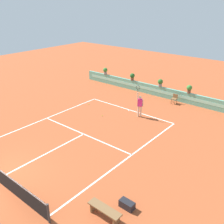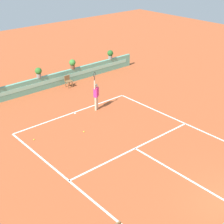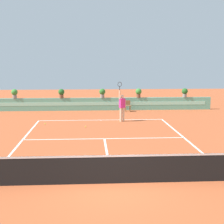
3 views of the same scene
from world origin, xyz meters
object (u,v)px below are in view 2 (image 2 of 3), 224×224
at_px(potted_plant_centre, 38,72).
at_px(potted_plant_far_right, 110,54).
at_px(tennis_ball_near_baseline, 34,139).
at_px(tennis_ball_mid_court, 84,132).
at_px(tennis_player, 96,94).
at_px(potted_plant_right, 72,63).
at_px(ball_kid_chair, 68,81).

height_order(potted_plant_centre, potted_plant_far_right, same).
bearing_deg(potted_plant_far_right, potted_plant_centre, 180.00).
relative_size(potted_plant_centre, potted_plant_far_right, 1.00).
bearing_deg(tennis_ball_near_baseline, tennis_ball_mid_court, -22.97).
distance_m(tennis_player, tennis_ball_mid_court, 3.14).
bearing_deg(potted_plant_right, tennis_ball_mid_court, -120.86).
relative_size(ball_kid_chair, potted_plant_right, 1.17).
xyz_separation_m(ball_kid_chair, tennis_ball_mid_court, (-3.19, -6.18, -0.44)).
bearing_deg(tennis_player, tennis_ball_mid_court, -142.22).
bearing_deg(tennis_ball_mid_court, tennis_player, 37.78).
relative_size(tennis_ball_mid_court, potted_plant_right, 0.09).
xyz_separation_m(potted_plant_centre, potted_plant_far_right, (6.63, 0.00, 0.00)).
height_order(tennis_ball_mid_court, potted_plant_centre, potted_plant_centre).
bearing_deg(ball_kid_chair, tennis_player, -100.87).
xyz_separation_m(ball_kid_chair, potted_plant_right, (0.95, 0.73, 0.93)).
height_order(tennis_player, potted_plant_far_right, tennis_player).
bearing_deg(tennis_player, ball_kid_chair, 79.13).
relative_size(ball_kid_chair, tennis_ball_near_baseline, 12.50).
bearing_deg(potted_plant_far_right, tennis_ball_mid_court, -138.71).
bearing_deg(ball_kid_chair, tennis_ball_near_baseline, -138.22).
bearing_deg(tennis_ball_mid_court, potted_plant_far_right, 41.29).
bearing_deg(potted_plant_right, ball_kid_chair, -142.27).
xyz_separation_m(ball_kid_chair, potted_plant_far_right, (4.69, 0.73, 0.93)).
height_order(tennis_player, potted_plant_right, tennis_player).
height_order(tennis_ball_mid_court, potted_plant_right, potted_plant_right).
xyz_separation_m(tennis_ball_near_baseline, tennis_ball_mid_court, (2.53, -1.07, 0.00)).
xyz_separation_m(tennis_ball_near_baseline, potted_plant_far_right, (10.41, 5.84, 1.38)).
distance_m(ball_kid_chair, tennis_ball_near_baseline, 7.68).
distance_m(ball_kid_chair, potted_plant_centre, 2.28).
relative_size(tennis_player, tennis_ball_near_baseline, 38.01).
bearing_deg(potted_plant_centre, potted_plant_far_right, 0.00).
xyz_separation_m(ball_kid_chair, potted_plant_centre, (-1.94, 0.73, 0.93)).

